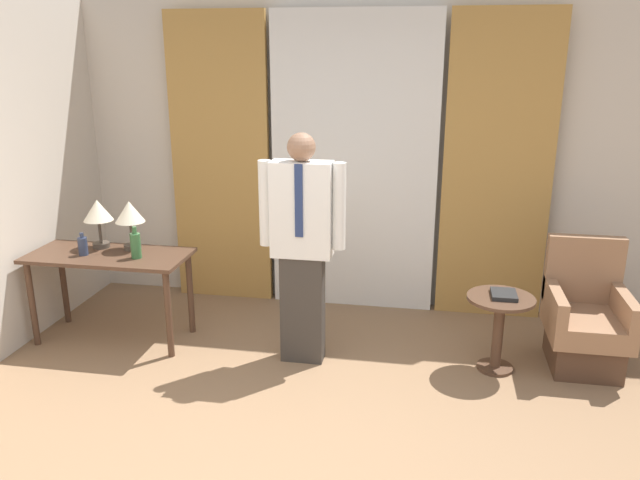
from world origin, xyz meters
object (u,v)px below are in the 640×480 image
desk (110,266)px  person (302,241)px  table_lamp_left (98,213)px  armchair (585,323)px  bottle_by_lamp (136,245)px  table_lamp_right (130,215)px  bottle_near_edge (83,246)px  book (504,294)px  side_table (499,321)px

desk → person: (1.57, -0.07, 0.31)m
table_lamp_left → person: bearing=-7.3°
person → armchair: 2.16m
desk → bottle_by_lamp: size_ratio=5.03×
desk → table_lamp_right: (0.14, 0.14, 0.39)m
table_lamp_left → bottle_by_lamp: size_ratio=1.58×
desk → person: 1.60m
table_lamp_right → bottle_near_edge: bearing=-146.5°
person → armchair: (2.06, 0.28, -0.60)m
book → desk: bearing=-179.5°
bottle_near_edge → book: size_ratio=0.84×
bottle_by_lamp → person: 1.31m
table_lamp_left → bottle_by_lamp: (0.40, -0.20, -0.18)m
table_lamp_left → book: bearing=-2.2°
book → person: bearing=-176.1°
desk → table_lamp_left: (-0.14, 0.14, 0.39)m
table_lamp_right → bottle_by_lamp: size_ratio=1.58×
bottle_by_lamp → side_table: (2.73, 0.07, -0.44)m
side_table → desk: bearing=-179.8°
bottle_near_edge → bottle_by_lamp: bearing=0.8°
bottle_near_edge → armchair: (3.80, 0.27, -0.46)m
table_lamp_right → bottle_by_lamp: (0.13, -0.20, -0.18)m
bottle_near_edge → armchair: bearing=4.0°
side_table → book: bearing=34.8°
desk → bottle_near_edge: size_ratio=6.99×
desk → bottle_by_lamp: 0.34m
table_lamp_left → person: (1.70, -0.22, -0.08)m
table_lamp_left → armchair: 3.82m
table_lamp_right → person: person is taller
bottle_near_edge → bottle_by_lamp: bottle_by_lamp is taller
table_lamp_left → armchair: bearing=1.0°
table_lamp_right → side_table: bearing=-2.7°
table_lamp_right → armchair: (3.49, 0.06, -0.68)m
armchair → desk: bearing=-176.7°
table_lamp_left → book: size_ratio=1.84×
desk → side_table: desk is taller
bottle_by_lamp → side_table: size_ratio=0.44×
table_lamp_left → bottle_near_edge: bearing=-100.5°
bottle_near_edge → armchair: 3.84m
table_lamp_left → armchair: size_ratio=0.42×
armchair → side_table: bearing=-162.7°
bottle_by_lamp → armchair: 3.40m
table_lamp_right → table_lamp_left: bearing=180.0°
armchair → book: size_ratio=4.33×
bottle_by_lamp → table_lamp_left: bearing=153.7°
armchair → book: armchair is taller
bottle_by_lamp → armchair: size_ratio=0.27×
table_lamp_left → bottle_near_edge: table_lamp_left is taller
desk → table_lamp_right: 0.44m
person → side_table: 1.53m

